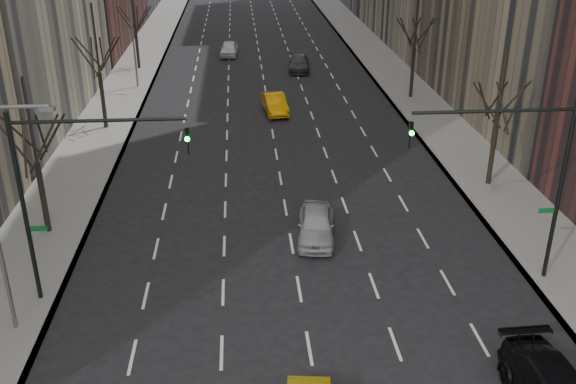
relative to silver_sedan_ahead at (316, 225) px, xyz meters
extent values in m
cube|color=slate|center=(-13.49, 53.56, -0.67)|extent=(4.50, 320.00, 0.15)
cube|color=slate|center=(11.01, 53.56, -0.67)|extent=(4.50, 320.00, 0.15)
cylinder|color=black|center=(-13.24, 1.56, 1.19)|extent=(0.28, 0.28, 3.57)
cylinder|color=black|center=(-13.24, 1.56, 5.10)|extent=(0.16, 0.16, 4.25)
cylinder|color=black|center=(-13.10, 2.41, 4.20)|extent=(0.42, 1.80, 2.52)
cylinder|color=black|center=(-12.44, 1.85, 4.20)|extent=(1.74, 0.72, 2.52)
cylinder|color=black|center=(-12.59, 1.00, 4.20)|extent=(1.46, 1.25, 2.52)
cylinder|color=black|center=(-13.39, 0.71, 4.20)|extent=(0.42, 1.80, 2.52)
cylinder|color=black|center=(-14.05, 1.26, 4.20)|extent=(1.74, 0.72, 2.52)
cylinder|color=black|center=(-13.90, 2.11, 4.20)|extent=(1.46, 1.25, 2.52)
cylinder|color=black|center=(-13.24, 17.56, 1.40)|extent=(0.28, 0.28, 3.99)
cylinder|color=black|center=(-13.24, 17.56, 5.77)|extent=(0.16, 0.16, 4.75)
cylinder|color=black|center=(-13.10, 18.41, 4.62)|extent=(0.42, 1.80, 2.52)
cylinder|color=black|center=(-12.44, 17.85, 4.62)|extent=(1.74, 0.72, 2.52)
cylinder|color=black|center=(-12.59, 17.00, 4.62)|extent=(1.46, 1.25, 2.52)
cylinder|color=black|center=(-13.39, 16.71, 4.62)|extent=(0.42, 1.80, 2.52)
cylinder|color=black|center=(-14.05, 17.26, 4.62)|extent=(1.74, 0.72, 2.52)
cylinder|color=black|center=(-13.90, 18.11, 4.62)|extent=(1.46, 1.25, 2.52)
cylinder|color=black|center=(-13.24, 35.56, 1.08)|extent=(0.28, 0.28, 3.36)
cylinder|color=black|center=(-13.24, 35.56, 4.76)|extent=(0.16, 0.16, 4.00)
cylinder|color=black|center=(-13.10, 36.41, 3.99)|extent=(0.42, 1.80, 2.52)
cylinder|color=black|center=(-12.44, 35.85, 3.99)|extent=(1.74, 0.72, 2.52)
cylinder|color=black|center=(-12.59, 35.00, 3.99)|extent=(1.46, 1.25, 2.52)
cylinder|color=black|center=(-13.39, 34.71, 3.99)|extent=(0.42, 1.80, 2.52)
cylinder|color=black|center=(-14.05, 35.26, 3.99)|extent=(1.74, 0.72, 2.52)
cylinder|color=black|center=(-13.90, 36.11, 3.99)|extent=(1.46, 1.25, 2.52)
cylinder|color=black|center=(10.76, 5.56, 1.19)|extent=(0.28, 0.28, 3.57)
cylinder|color=black|center=(10.76, 5.56, 5.10)|extent=(0.16, 0.16, 4.25)
cylinder|color=black|center=(10.90, 6.41, 4.20)|extent=(0.42, 1.80, 2.52)
cylinder|color=black|center=(11.56, 5.85, 4.20)|extent=(1.74, 0.72, 2.52)
cylinder|color=black|center=(11.41, 5.00, 4.20)|extent=(1.46, 1.25, 2.52)
cylinder|color=black|center=(10.61, 4.71, 4.20)|extent=(0.42, 1.80, 2.52)
cylinder|color=black|center=(9.95, 5.26, 4.20)|extent=(1.74, 0.72, 2.52)
cylinder|color=black|center=(10.10, 6.11, 4.20)|extent=(1.46, 1.25, 2.52)
cylinder|color=black|center=(10.76, 23.56, 1.40)|extent=(0.28, 0.28, 3.99)
cylinder|color=black|center=(10.76, 23.56, 5.77)|extent=(0.16, 0.16, 4.75)
cylinder|color=black|center=(10.90, 24.41, 4.62)|extent=(0.42, 1.80, 2.52)
cylinder|color=black|center=(11.56, 23.85, 4.62)|extent=(1.74, 0.72, 2.52)
cylinder|color=black|center=(11.41, 23.00, 4.62)|extent=(1.46, 1.25, 2.52)
cylinder|color=black|center=(10.61, 22.71, 4.62)|extent=(0.42, 1.80, 2.52)
cylinder|color=black|center=(9.95, 23.26, 4.62)|extent=(1.74, 0.72, 2.52)
cylinder|color=black|center=(10.10, 24.11, 4.62)|extent=(1.46, 1.25, 2.52)
cylinder|color=black|center=(-12.04, -4.44, 3.40)|extent=(0.18, 0.18, 8.00)
cylinder|color=black|center=(-8.79, -4.44, 7.00)|extent=(6.50, 0.14, 0.14)
imported|color=black|center=(-5.54, -4.44, 6.10)|extent=(0.18, 0.22, 1.10)
sphere|color=#0CFF33|center=(-5.54, -4.62, 6.25)|extent=(0.20, 0.20, 0.20)
cube|color=#0C5926|center=(-11.64, -4.44, 2.60)|extent=(0.70, 0.04, 0.22)
cylinder|color=black|center=(9.56, -4.44, 3.40)|extent=(0.18, 0.18, 8.00)
cylinder|color=black|center=(6.31, -4.44, 7.00)|extent=(6.50, 0.14, 0.14)
imported|color=black|center=(3.06, -4.44, 6.10)|extent=(0.18, 0.22, 1.10)
sphere|color=#0CFF33|center=(3.06, -4.62, 6.25)|extent=(0.20, 0.20, 0.20)
cube|color=#0C5926|center=(9.16, -4.44, 2.60)|extent=(0.70, 0.04, 0.22)
cylinder|color=slate|center=(-11.14, -6.44, 8.20)|extent=(2.60, 0.14, 0.14)
cube|color=slate|center=(-9.94, -6.44, 8.10)|extent=(0.50, 0.22, 0.15)
cylinder|color=slate|center=(-12.44, 28.56, 3.90)|extent=(0.16, 0.16, 9.00)
imported|color=#95979C|center=(0.00, 0.00, 0.00)|extent=(2.32, 4.59, 1.50)
imported|color=#F8A105|center=(-0.79, 20.48, -0.02)|extent=(1.98, 4.55, 1.46)
imported|color=#323238|center=(2.33, 33.79, -0.04)|extent=(2.42, 5.05, 1.42)
imported|color=white|center=(-4.48, 40.77, -0.01)|extent=(2.07, 4.48, 1.49)
camera|label=1|loc=(-3.53, -27.58, 14.47)|focal=40.00mm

